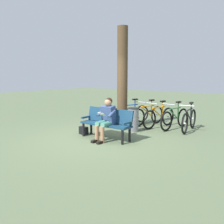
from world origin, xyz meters
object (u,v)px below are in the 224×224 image
litter_bin (133,120)px  bicycle_orange (175,118)px  bicycle_purple (159,117)px  bicycle_red (148,115)px  bicycle_silver (189,120)px  tree_trunk (122,78)px  person_reading (106,117)px  handbag (84,130)px  bench (107,121)px  bicycle_green (131,114)px

litter_bin → bicycle_orange: 1.51m
bicycle_purple → bicycle_red: 0.51m
bicycle_silver → bicycle_red: same height
tree_trunk → bicycle_purple: 1.88m
person_reading → bicycle_silver: (-1.39, -2.60, -0.31)m
handbag → tree_trunk: 2.25m
bench → tree_trunk: bearing=-70.5°
handbag → bicycle_purple: (-1.35, -2.38, 0.24)m
bicycle_purple → bicycle_red: bearing=-90.0°
bicycle_silver → person_reading: bearing=-34.9°
handbag → tree_trunk: tree_trunk is taller
bench → bicycle_green: 2.38m
bicycle_orange → bicycle_red: (1.04, 0.02, 0.00)m
handbag → bicycle_green: bicycle_green is taller
person_reading → bicycle_purple: 2.51m
person_reading → bicycle_silver: 2.96m
bicycle_silver → bicycle_green: same height
litter_bin → bicycle_purple: bicycle_purple is taller
litter_bin → bicycle_green: 1.35m
litter_bin → bicycle_red: (0.15, -1.20, -0.04)m
bench → bicycle_purple: (-0.46, -2.30, -0.15)m
bench → bicycle_red: bearing=-89.4°
tree_trunk → bicycle_silver: (-2.02, -0.98, -1.36)m
bicycle_orange → bicycle_silver: bearing=100.1°
bicycle_silver → bicycle_green: bearing=-92.5°
litter_bin → bicycle_orange: (-0.90, -1.22, -0.04)m
person_reading → handbag: 1.13m
bicycle_green → bicycle_orange: bearing=115.9°
bicycle_silver → bicycle_green: size_ratio=1.05×
person_reading → bicycle_green: 2.58m
bench → bicycle_silver: (-1.49, -2.43, -0.15)m
litter_bin → bicycle_purple: (-0.35, -1.10, -0.04)m
bench → litter_bin: size_ratio=2.04×
bicycle_orange → bicycle_purple: 0.55m
bicycle_purple → handbag: bearing=-18.3°
bicycle_purple → bicycle_orange: bearing=113.4°
person_reading → bicycle_silver: size_ratio=0.72×
bicycle_silver → bicycle_purple: size_ratio=1.01×
bench → handbag: size_ratio=5.34×
bicycle_orange → bicycle_red: same height
bench → bicycle_orange: bicycle_orange is taller
handbag → bicycle_red: bicycle_red is taller
person_reading → bicycle_green: person_reading is taller
bicycle_orange → tree_trunk: bearing=-49.7°
litter_bin → bicycle_silver: bicycle_silver is taller
bicycle_silver → bicycle_orange: 0.49m
tree_trunk → bicycle_purple: (-0.99, -0.85, -1.36)m
bench → tree_trunk: 1.96m
litter_bin → bicycle_silver: (-1.38, -1.23, -0.04)m
bicycle_silver → handbag: bearing=-50.1°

